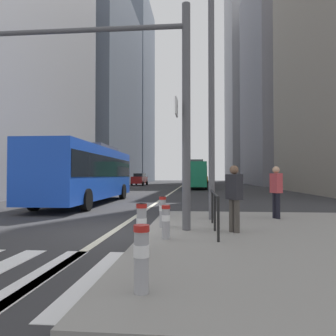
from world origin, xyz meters
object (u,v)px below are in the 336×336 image
at_px(street_lamp_post, 211,63).
at_px(bollard_front, 141,255).
at_px(city_bus_red_receding, 196,174).
at_px(bollard_right, 166,220).
at_px(pedestrian_walking, 276,189).
at_px(city_bus_blue_oncoming, 87,171).
at_px(car_oncoming_mid, 140,179).
at_px(car_receding_near, 203,178).
at_px(traffic_signal_gantry, 101,81).
at_px(bollard_left, 142,226).
at_px(pedestrian_waiting, 234,195).
at_px(city_bus_red_distant, 199,174).
at_px(bollard_back, 163,210).

xyz_separation_m(street_lamp_post, bollard_front, (-1.15, -6.66, -4.67)).
height_order(city_bus_red_receding, bollard_right, city_bus_red_receding).
bearing_deg(pedestrian_walking, street_lamp_post, -168.61).
height_order(city_bus_blue_oncoming, car_oncoming_mid, city_bus_blue_oncoming).
distance_m(car_receding_near, bollard_right, 61.62).
distance_m(city_bus_red_receding, street_lamp_post, 29.18).
height_order(car_oncoming_mid, traffic_signal_gantry, traffic_signal_gantry).
height_order(city_bus_blue_oncoming, bollard_left, city_bus_blue_oncoming).
relative_size(city_bus_red_receding, car_oncoming_mid, 2.33).
bearing_deg(car_receding_near, street_lamp_post, -90.81).
bearing_deg(pedestrian_waiting, city_bus_red_receding, 91.96).
height_order(bollard_front, pedestrian_waiting, pedestrian_waiting).
height_order(city_bus_red_receding, traffic_signal_gantry, traffic_signal_gantry).
height_order(traffic_signal_gantry, bollard_front, traffic_signal_gantry).
distance_m(city_bus_blue_oncoming, traffic_signal_gantry, 10.03).
height_order(street_lamp_post, bollard_left, street_lamp_post).
distance_m(city_bus_red_distant, bollard_front, 52.68).
height_order(city_bus_red_receding, car_oncoming_mid, city_bus_red_receding).
distance_m(city_bus_red_distant, bollard_back, 47.71).
bearing_deg(pedestrian_waiting, traffic_signal_gantry, 176.40).
relative_size(city_bus_red_distant, bollard_back, 13.87).
bearing_deg(traffic_signal_gantry, car_receding_near, 86.33).
bearing_deg(city_bus_blue_oncoming, car_oncoming_mid, 95.35).
bearing_deg(bollard_right, car_oncoming_mid, 100.99).
bearing_deg(city_bus_red_receding, bollard_back, -91.51).
xyz_separation_m(city_bus_red_distant, traffic_signal_gantry, (-2.92, -48.10, 2.31)).
height_order(city_bus_red_distant, street_lamp_post, street_lamp_post).
height_order(traffic_signal_gantry, bollard_back, traffic_signal_gantry).
bearing_deg(pedestrian_waiting, city_bus_red_distant, 90.69).
height_order(car_oncoming_mid, pedestrian_waiting, car_oncoming_mid).
bearing_deg(city_bus_blue_oncoming, pedestrian_waiting, -52.83).
bearing_deg(traffic_signal_gantry, city_bus_red_distant, 86.53).
bearing_deg(pedestrian_walking, city_bus_red_distant, 92.86).
relative_size(car_receding_near, bollard_right, 6.06).
height_order(car_oncoming_mid, pedestrian_walking, car_oncoming_mid).
height_order(city_bus_red_distant, pedestrian_waiting, city_bus_red_distant).
bearing_deg(pedestrian_waiting, car_receding_near, 89.65).
bearing_deg(city_bus_blue_oncoming, city_bus_red_receding, 74.78).
xyz_separation_m(city_bus_blue_oncoming, bollard_back, (5.18, -8.67, -1.22)).
distance_m(traffic_signal_gantry, bollard_front, 6.07).
relative_size(city_bus_blue_oncoming, bollard_front, 13.89).
xyz_separation_m(car_receding_near, bollard_left, (-2.31, -62.98, -0.34)).
relative_size(traffic_signal_gantry, bollard_front, 8.27).
relative_size(city_bus_blue_oncoming, pedestrian_walking, 6.59).
bearing_deg(city_bus_red_distant, pedestrian_walking, -87.14).
distance_m(city_bus_red_distant, pedestrian_walking, 45.62).
distance_m(bollard_right, bollard_back, 1.64).
bearing_deg(street_lamp_post, bollard_right, -109.58).
height_order(city_bus_red_distant, pedestrian_walking, city_bus_red_distant).
distance_m(city_bus_red_receding, traffic_signal_gantry, 31.26).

